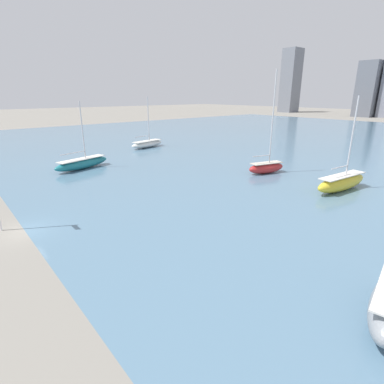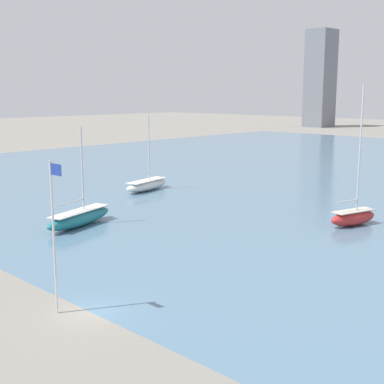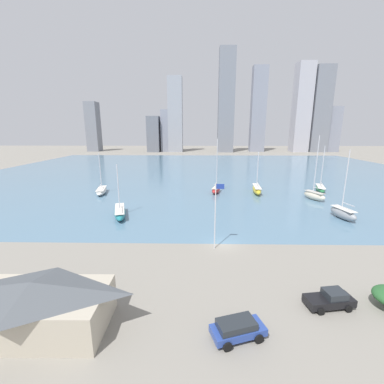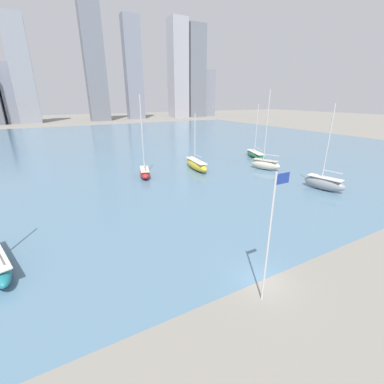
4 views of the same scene
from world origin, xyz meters
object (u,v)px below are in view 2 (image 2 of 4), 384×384
(flag_pole, at_px, (54,231))
(sailboat_red, at_px, (353,216))
(sailboat_teal, at_px, (80,217))
(sailboat_white, at_px, (147,185))

(flag_pole, relative_size, sailboat_red, 0.67)
(flag_pole, relative_size, sailboat_teal, 0.95)
(sailboat_red, distance_m, sailboat_white, 31.06)
(sailboat_teal, xyz_separation_m, sailboat_white, (-10.50, 18.58, -0.07))
(sailboat_teal, bearing_deg, sailboat_red, 27.93)
(sailboat_white, bearing_deg, flag_pole, -60.98)
(flag_pole, xyz_separation_m, sailboat_teal, (-17.97, 14.00, -4.44))
(sailboat_red, xyz_separation_m, sailboat_white, (-31.03, -1.39, -0.18))
(flag_pole, distance_m, sailboat_red, 34.34)
(flag_pole, bearing_deg, sailboat_teal, 142.09)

